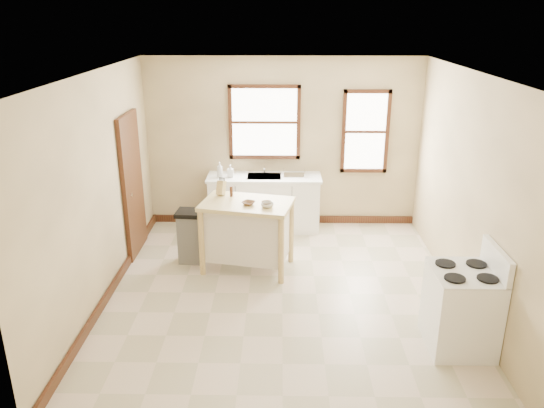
{
  "coord_description": "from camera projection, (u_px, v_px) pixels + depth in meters",
  "views": [
    {
      "loc": [
        -0.03,
        -6.07,
        3.45
      ],
      "look_at": [
        -0.14,
        0.4,
        1.09
      ],
      "focal_mm": 35.0,
      "sensor_mm": 36.0,
      "label": 1
    }
  ],
  "objects": [
    {
      "name": "kitchen_island",
      "position": [
        247.0,
        236.0,
        7.42
      ],
      "size": [
        1.35,
        1.01,
        0.99
      ],
      "primitive_type": null,
      "rotation": [
        0.0,
        0.0,
        -0.21
      ],
      "color": "tan",
      "rests_on": "ground"
    },
    {
      "name": "baseboard_left",
      "position": [
        112.0,
        288.0,
        6.9
      ],
      "size": [
        0.04,
        5.0,
        0.12
      ],
      "primitive_type": "cube",
      "color": "#3D1710",
      "rests_on": "ground"
    },
    {
      "name": "window_main",
      "position": [
        264.0,
        122.0,
        8.62
      ],
      "size": [
        1.17,
        0.06,
        1.22
      ],
      "primitive_type": null,
      "color": "#3D1710",
      "rests_on": "wall_back"
    },
    {
      "name": "door_left",
      "position": [
        133.0,
        185.0,
        7.79
      ],
      "size": [
        0.06,
        0.9,
        2.1
      ],
      "primitive_type": "cube",
      "color": "#3D1710",
      "rests_on": "ground"
    },
    {
      "name": "bowl_b",
      "position": [
        267.0,
        203.0,
        7.17
      ],
      "size": [
        0.18,
        0.18,
        0.04
      ],
      "primitive_type": "imported",
      "rotation": [
        0.0,
        0.0,
        0.33
      ],
      "color": "brown",
      "rests_on": "kitchen_island"
    },
    {
      "name": "trash_bin",
      "position": [
        192.0,
        236.0,
        7.66
      ],
      "size": [
        0.43,
        0.37,
        0.78
      ],
      "primitive_type": null,
      "rotation": [
        0.0,
        0.0,
        -0.08
      ],
      "color": "#5E5E5C",
      "rests_on": "ground"
    },
    {
      "name": "pepper_grinder",
      "position": [
        231.0,
        191.0,
        7.45
      ],
      "size": [
        0.06,
        0.06,
        0.15
      ],
      "primitive_type": "cylinder",
      "rotation": [
        0.0,
        0.0,
        -0.37
      ],
      "color": "#422211",
      "rests_on": "kitchen_island"
    },
    {
      "name": "dish_rack",
      "position": [
        294.0,
        173.0,
        8.65
      ],
      "size": [
        0.43,
        0.37,
        0.09
      ],
      "primitive_type": null,
      "rotation": [
        0.0,
        0.0,
        -0.33
      ],
      "color": "silver",
      "rests_on": "sink_counter"
    },
    {
      "name": "floor",
      "position": [
        282.0,
        293.0,
        6.89
      ],
      "size": [
        5.0,
        5.0,
        0.0
      ],
      "primitive_type": "plane",
      "color": "beige",
      "rests_on": "ground"
    },
    {
      "name": "faucet",
      "position": [
        265.0,
        167.0,
        8.78
      ],
      "size": [
        0.03,
        0.03,
        0.22
      ],
      "primitive_type": "cylinder",
      "color": "silver",
      "rests_on": "sink_counter"
    },
    {
      "name": "wall_back",
      "position": [
        283.0,
        143.0,
        8.76
      ],
      "size": [
        4.5,
        0.04,
        2.8
      ],
      "primitive_type": "cube",
      "color": "beige",
      "rests_on": "ground"
    },
    {
      "name": "baseboard_back",
      "position": [
        282.0,
        219.0,
        9.19
      ],
      "size": [
        4.5,
        0.04,
        0.12
      ],
      "primitive_type": "cube",
      "color": "#3D1710",
      "rests_on": "ground"
    },
    {
      "name": "ceiling",
      "position": [
        284.0,
        73.0,
        5.93
      ],
      "size": [
        5.0,
        5.0,
        0.0
      ],
      "primitive_type": "plane",
      "rotation": [
        3.14,
        0.0,
        0.0
      ],
      "color": "white",
      "rests_on": "ground"
    },
    {
      "name": "bowl_a",
      "position": [
        248.0,
        203.0,
        7.15
      ],
      "size": [
        0.23,
        0.23,
        0.04
      ],
      "primitive_type": "imported",
      "rotation": [
        0.0,
        0.0,
        -0.54
      ],
      "color": "brown",
      "rests_on": "kitchen_island"
    },
    {
      "name": "soap_bottle_b",
      "position": [
        230.0,
        171.0,
        8.57
      ],
      "size": [
        0.09,
        0.1,
        0.2
      ],
      "primitive_type": "imported",
      "rotation": [
        0.0,
        0.0,
        0.02
      ],
      "color": "#B2B2B2",
      "rests_on": "sink_counter"
    },
    {
      "name": "bowl_c",
      "position": [
        267.0,
        205.0,
        7.06
      ],
      "size": [
        0.2,
        0.2,
        0.05
      ],
      "primitive_type": "imported",
      "rotation": [
        0.0,
        0.0,
        -0.18
      ],
      "color": "silver",
      "rests_on": "kitchen_island"
    },
    {
      "name": "wall_right",
      "position": [
        470.0,
        193.0,
        6.37
      ],
      "size": [
        0.04,
        5.0,
        2.8
      ],
      "primitive_type": "cube",
      "color": "beige",
      "rests_on": "ground"
    },
    {
      "name": "sink_counter",
      "position": [
        264.0,
        203.0,
        8.8
      ],
      "size": [
        1.86,
        0.62,
        0.92
      ],
      "primitive_type": null,
      "color": "white",
      "rests_on": "ground"
    },
    {
      "name": "window_side",
      "position": [
        365.0,
        132.0,
        8.65
      ],
      "size": [
        0.77,
        0.06,
        1.37
      ],
      "primitive_type": null,
      "color": "#3D1710",
      "rests_on": "wall_back"
    },
    {
      "name": "soap_bottle_a",
      "position": [
        220.0,
        170.0,
        8.55
      ],
      "size": [
        0.1,
        0.1,
        0.25
      ],
      "primitive_type": "imported",
      "rotation": [
        0.0,
        0.0,
        0.06
      ],
      "color": "#B2B2B2",
      "rests_on": "sink_counter"
    },
    {
      "name": "gas_stove",
      "position": [
        462.0,
        298.0,
        5.63
      ],
      "size": [
        0.72,
        0.73,
        1.17
      ],
      "primitive_type": null,
      "color": "white",
      "rests_on": "ground"
    },
    {
      "name": "knife_block",
      "position": [
        221.0,
        188.0,
        7.5
      ],
      "size": [
        0.13,
        0.13,
        0.2
      ],
      "primitive_type": null,
      "rotation": [
        0.0,
        0.0,
        -0.41
      ],
      "color": "tan",
      "rests_on": "kitchen_island"
    },
    {
      "name": "wall_left",
      "position": [
        98.0,
        191.0,
        6.45
      ],
      "size": [
        0.04,
        5.0,
        2.8
      ],
      "primitive_type": "cube",
      "color": "beige",
      "rests_on": "ground"
    }
  ]
}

